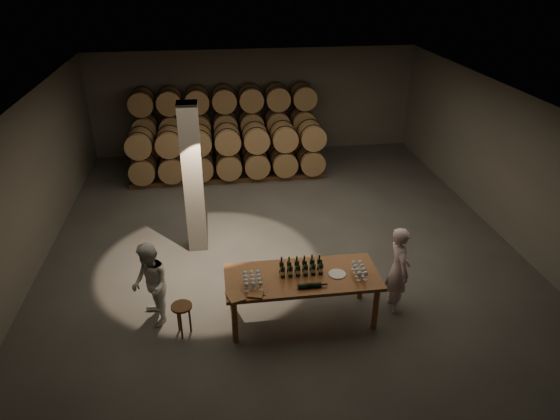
{
  "coord_description": "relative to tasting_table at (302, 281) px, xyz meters",
  "views": [
    {
      "loc": [
        -1.33,
        -9.31,
        5.72
      ],
      "look_at": [
        -0.09,
        -0.45,
        1.1
      ],
      "focal_mm": 32.0,
      "sensor_mm": 36.0,
      "label": 1
    }
  ],
  "objects": [
    {
      "name": "room",
      "position": [
        -1.8,
        2.7,
        0.8
      ],
      "size": [
        12.0,
        12.0,
        12.0
      ],
      "color": "#4D4B48",
      "rests_on": "ground"
    },
    {
      "name": "tasting_table",
      "position": [
        0.0,
        0.0,
        0.0
      ],
      "size": [
        2.6,
        1.1,
        0.9
      ],
      "color": "brown",
      "rests_on": "ground"
    },
    {
      "name": "barrel_stack_back",
      "position": [
        -0.96,
        7.7,
        0.4
      ],
      "size": [
        5.48,
        0.95,
        2.31
      ],
      "color": "#53391C",
      "rests_on": "ground"
    },
    {
      "name": "barrel_stack_front",
      "position": [
        -0.96,
        6.3,
        0.03
      ],
      "size": [
        5.48,
        0.95,
        1.57
      ],
      "color": "#53391C",
      "rests_on": "ground"
    },
    {
      "name": "bottle_cluster",
      "position": [
        -0.01,
        0.07,
        0.21
      ],
      "size": [
        0.73,
        0.23,
        0.31
      ],
      "color": "black",
      "rests_on": "tasting_table"
    },
    {
      "name": "lying_bottles",
      "position": [
        0.06,
        -0.35,
        0.15
      ],
      "size": [
        0.49,
        0.09,
        0.09
      ],
      "color": "black",
      "rests_on": "tasting_table"
    },
    {
      "name": "glass_cluster_left",
      "position": [
        -0.85,
        -0.14,
        0.22
      ],
      "size": [
        0.3,
        0.41,
        0.17
      ],
      "color": "silver",
      "rests_on": "tasting_table"
    },
    {
      "name": "glass_cluster_right",
      "position": [
        0.95,
        -0.1,
        0.23
      ],
      "size": [
        0.2,
        0.42,
        0.17
      ],
      "color": "silver",
      "rests_on": "tasting_table"
    },
    {
      "name": "plate",
      "position": [
        0.59,
        -0.04,
        0.11
      ],
      "size": [
        0.3,
        0.3,
        0.02
      ],
      "primitive_type": "cylinder",
      "color": "white",
      "rests_on": "tasting_table"
    },
    {
      "name": "notebook_near",
      "position": [
        -0.83,
        -0.42,
        0.12
      ],
      "size": [
        0.28,
        0.25,
        0.03
      ],
      "primitive_type": "cube",
      "rotation": [
        0.0,
        0.0,
        -0.28
      ],
      "color": "#996337",
      "rests_on": "tasting_table"
    },
    {
      "name": "notebook_corner",
      "position": [
        -1.15,
        -0.43,
        0.12
      ],
      "size": [
        0.32,
        0.36,
        0.03
      ],
      "primitive_type": "cube",
      "rotation": [
        0.0,
        0.0,
        0.31
      ],
      "color": "#996337",
      "rests_on": "tasting_table"
    },
    {
      "name": "pen",
      "position": [
        -0.75,
        -0.45,
        0.11
      ],
      "size": [
        0.15,
        0.04,
        0.01
      ],
      "primitive_type": "cylinder",
      "rotation": [
        0.0,
        1.57,
        -0.21
      ],
      "color": "black",
      "rests_on": "tasting_table"
    },
    {
      "name": "stool",
      "position": [
        -2.03,
        -0.12,
        -0.32
      ],
      "size": [
        0.35,
        0.35,
        0.58
      ],
      "rotation": [
        0.0,
        0.0,
        -0.24
      ],
      "color": "#53391C",
      "rests_on": "ground"
    },
    {
      "name": "person_man",
      "position": [
        1.72,
        0.08,
        0.02
      ],
      "size": [
        0.39,
        0.6,
        1.63
      ],
      "primitive_type": "imported",
      "rotation": [
        0.0,
        0.0,
        1.57
      ],
      "color": "silver",
      "rests_on": "ground"
    },
    {
      "name": "person_woman",
      "position": [
        -2.54,
        0.29,
        -0.03
      ],
      "size": [
        0.78,
        0.89,
        1.53
      ],
      "primitive_type": "imported",
      "rotation": [
        0.0,
        0.0,
        -1.25
      ],
      "color": "white",
      "rests_on": "ground"
    }
  ]
}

